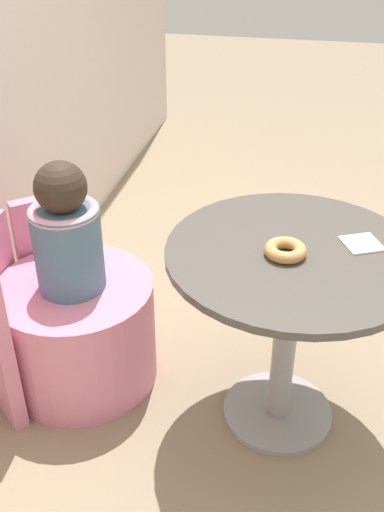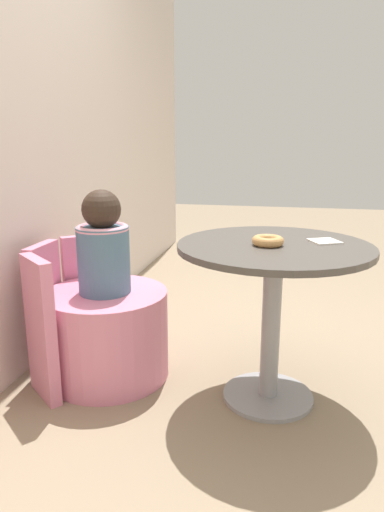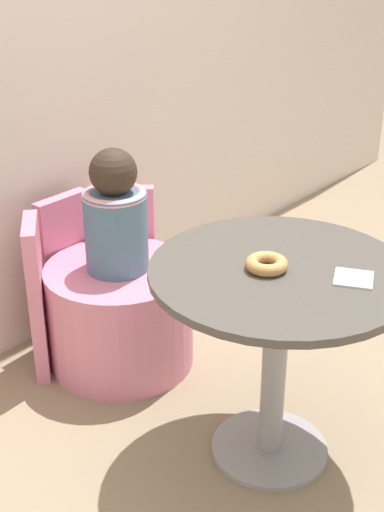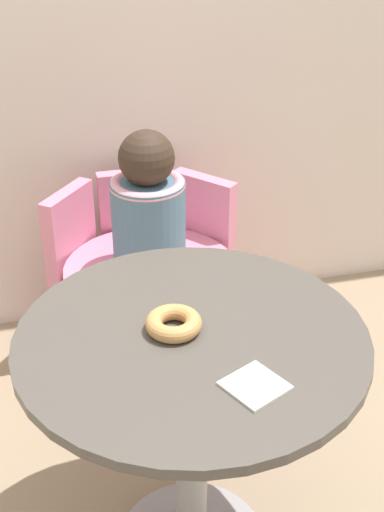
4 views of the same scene
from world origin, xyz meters
The scene contains 7 objects.
ground_plane centered at (0.00, 0.00, 0.00)m, with size 12.00×12.00×0.00m, color gray.
round_table centered at (0.05, -0.04, 0.52)m, with size 0.77×0.77×0.67m.
tub_chair centered at (0.10, 0.70, 0.20)m, with size 0.56×0.56×0.41m.
booth_backrest centered at (0.10, 0.93, 0.31)m, with size 0.66×0.24×0.61m.
child_figure centered at (0.10, 0.70, 0.62)m, with size 0.23×0.23×0.46m.
donut centered at (0.01, -0.01, 0.69)m, with size 0.12×0.12×0.04m.
paper_napkin centered at (0.12, -0.23, 0.68)m, with size 0.14×0.14×0.01m.
Camera 2 is at (-1.73, -0.08, 1.07)m, focal length 32.00 mm.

